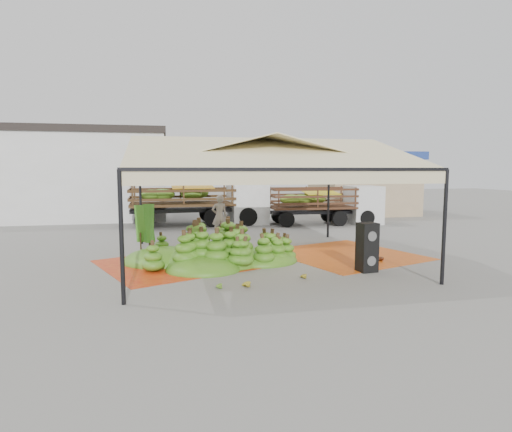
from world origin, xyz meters
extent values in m
plane|color=slate|center=(0.00, 0.00, 0.00)|extent=(90.00, 90.00, 0.00)
cylinder|color=black|center=(-4.00, -4.00, 1.50)|extent=(0.10, 0.10, 3.00)
cylinder|color=black|center=(4.00, -4.00, 1.50)|extent=(0.10, 0.10, 3.00)
cylinder|color=black|center=(-4.00, 4.00, 1.50)|extent=(0.10, 0.10, 3.00)
cylinder|color=black|center=(4.00, 4.00, 1.50)|extent=(0.10, 0.10, 3.00)
pyramid|color=beige|center=(0.00, 0.00, 3.50)|extent=(8.00, 8.00, 1.00)
cube|color=black|center=(0.00, 0.00, 3.00)|extent=(8.00, 8.00, 0.08)
cube|color=beige|center=(0.00, 0.00, 2.82)|extent=(8.00, 8.00, 0.36)
cube|color=silver|center=(-10.00, 14.00, 2.50)|extent=(14.00, 6.00, 5.00)
cube|color=black|center=(-10.00, 14.00, 5.20)|extent=(14.30, 6.30, 0.40)
cube|color=tan|center=(10.00, 13.00, 1.80)|extent=(6.00, 5.00, 3.60)
cube|color=navy|center=(10.00, 13.00, 3.85)|extent=(6.30, 5.30, 0.50)
cube|color=#C74F12|center=(-2.72, -0.10, 0.01)|extent=(5.55, 5.44, 0.01)
cube|color=#D25A13|center=(3.15, 0.19, 0.01)|extent=(5.54, 5.68, 0.01)
ellipsoid|color=#3C7718|center=(-1.51, 0.03, 0.63)|extent=(7.25, 6.68, 1.26)
ellipsoid|color=#AC7F22|center=(0.57, -2.66, 0.09)|extent=(0.44, 0.38, 0.18)
ellipsoid|color=gold|center=(-1.15, -3.22, 0.11)|extent=(0.52, 0.44, 0.22)
ellipsoid|color=#5B1814|center=(2.62, -2.10, 0.09)|extent=(0.40, 0.34, 0.17)
ellipsoid|color=#5A2C14|center=(3.70, -1.14, 0.11)|extent=(0.60, 0.56, 0.22)
ellipsoid|color=#4C851B|center=(-1.85, -3.17, 0.10)|extent=(0.46, 0.40, 0.19)
ellipsoid|color=#58861B|center=(-1.40, 0.19, 2.62)|extent=(0.24, 0.24, 0.20)
ellipsoid|color=#58861B|center=(0.10, 0.19, 2.62)|extent=(0.24, 0.24, 0.20)
ellipsoid|color=#58861B|center=(1.60, 0.19, 2.62)|extent=(0.24, 0.24, 0.20)
ellipsoid|color=#58861B|center=(3.10, 0.19, 2.62)|extent=(0.24, 0.24, 0.20)
cube|color=black|center=(2.72, -2.28, 0.36)|extent=(0.58, 0.52, 0.72)
cube|color=black|center=(2.72, -2.28, 1.08)|extent=(0.58, 0.52, 0.72)
imported|color=gray|center=(-0.71, 4.91, 0.94)|extent=(0.73, 0.51, 1.89)
cube|color=#463317|center=(-2.14, 9.50, 1.14)|extent=(5.50, 2.66, 0.13)
cube|color=white|center=(1.45, 9.60, 1.25)|extent=(2.02, 2.45, 2.50)
cylinder|color=black|center=(-4.06, 8.35, 0.49)|extent=(0.99, 0.35, 0.98)
cylinder|color=black|center=(-4.12, 10.53, 0.49)|extent=(0.99, 0.35, 0.98)
cylinder|color=black|center=(-0.59, 8.46, 0.49)|extent=(0.99, 0.35, 0.98)
cylinder|color=black|center=(-0.65, 10.63, 0.49)|extent=(0.99, 0.35, 0.98)
cylinder|color=black|center=(1.26, 8.51, 0.49)|extent=(0.99, 0.35, 0.98)
cylinder|color=black|center=(1.20, 10.68, 0.49)|extent=(0.99, 0.35, 0.98)
ellipsoid|color=#437C19|center=(-2.14, 9.50, 1.68)|extent=(4.40, 2.08, 0.76)
cube|color=orange|center=(-1.59, 9.51, 2.12)|extent=(2.24, 2.23, 0.27)
cube|color=#482818|center=(4.77, 8.35, 0.95)|extent=(4.59, 2.24, 0.11)
cube|color=silver|center=(7.75, 8.24, 1.04)|extent=(1.70, 2.05, 2.08)
cylinder|color=black|center=(3.11, 7.50, 0.41)|extent=(0.82, 0.30, 0.81)
cylinder|color=black|center=(3.18, 9.31, 0.41)|extent=(0.82, 0.30, 0.81)
cylinder|color=black|center=(6.00, 7.40, 0.41)|extent=(0.82, 0.30, 0.81)
cylinder|color=black|center=(6.07, 9.20, 0.41)|extent=(0.82, 0.30, 0.81)
cylinder|color=black|center=(7.53, 7.34, 0.41)|extent=(0.82, 0.30, 0.81)
cylinder|color=black|center=(7.60, 9.15, 0.41)|extent=(0.82, 0.30, 0.81)
ellipsoid|color=#527E1A|center=(4.77, 8.35, 1.40)|extent=(3.67, 1.76, 0.63)
cube|color=gold|center=(5.22, 8.33, 1.76)|extent=(1.87, 1.87, 0.22)
camera|label=1|loc=(-3.06, -13.67, 3.00)|focal=30.00mm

